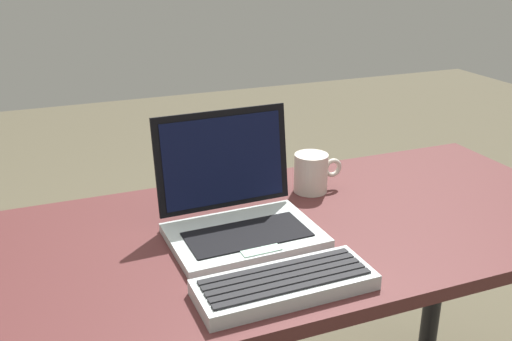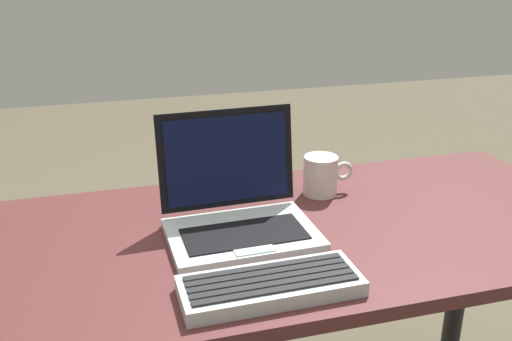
{
  "view_description": "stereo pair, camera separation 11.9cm",
  "coord_description": "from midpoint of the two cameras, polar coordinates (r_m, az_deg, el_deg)",
  "views": [
    {
      "loc": [
        -0.4,
        -1.02,
        1.29
      ],
      "look_at": [
        0.01,
        0.01,
        0.85
      ],
      "focal_mm": 40.36,
      "sensor_mm": 36.0,
      "label": 1
    },
    {
      "loc": [
        -0.29,
        -1.05,
        1.29
      ],
      "look_at": [
        0.01,
        0.01,
        0.85
      ],
      "focal_mm": 40.36,
      "sensor_mm": 36.0,
      "label": 2
    }
  ],
  "objects": [
    {
      "name": "coffee_mug",
      "position": [
        1.42,
        8.88,
        -0.51
      ],
      "size": [
        0.13,
        0.08,
        0.1
      ],
      "color": "beige",
      "rests_on": "desk"
    },
    {
      "name": "desk",
      "position": [
        1.29,
        2.55,
        -10.24
      ],
      "size": [
        1.6,
        0.65,
        0.71
      ],
      "color": "#4C2222",
      "rests_on": "ground"
    },
    {
      "name": "laptop_front",
      "position": [
        1.22,
        0.92,
        -3.96
      ],
      "size": [
        0.31,
        0.26,
        0.25
      ],
      "color": "#AFBAB9",
      "rests_on": "desk"
    },
    {
      "name": "external_keyboard",
      "position": [
        1.04,
        4.82,
        -11.38
      ],
      "size": [
        0.32,
        0.13,
        0.03
      ],
      "color": "#B2BBBC",
      "rests_on": "desk"
    }
  ]
}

